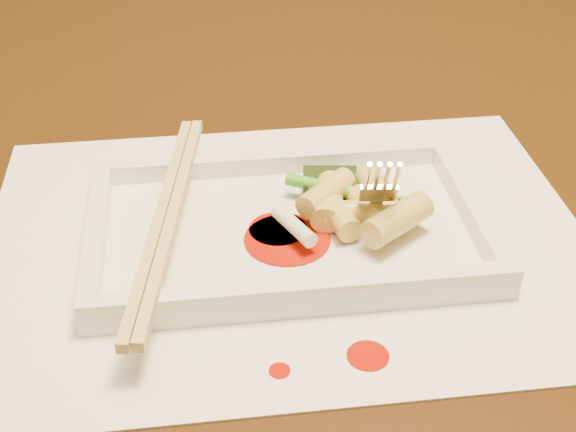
{
  "coord_description": "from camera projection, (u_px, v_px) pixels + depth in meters",
  "views": [
    {
      "loc": [
        -0.01,
        -0.59,
        1.07
      ],
      "look_at": [
        0.05,
        -0.16,
        0.77
      ],
      "focal_mm": 50.0,
      "sensor_mm": 36.0,
      "label": 1
    }
  ],
  "objects": [
    {
      "name": "table",
      "position": [
        214.0,
        228.0,
        0.72
      ],
      "size": [
        1.4,
        0.9,
        0.75
      ],
      "color": "black",
      "rests_on": "ground"
    },
    {
      "name": "placemat",
      "position": [
        288.0,
        239.0,
        0.54
      ],
      "size": [
        0.4,
        0.3,
        0.0
      ],
      "primitive_type": "cube",
      "color": "white",
      "rests_on": "table"
    },
    {
      "name": "sauce_splatter_a",
      "position": [
        368.0,
        356.0,
        0.44
      ],
      "size": [
        0.02,
        0.02,
        0.0
      ],
      "primitive_type": "cylinder",
      "color": "#B01405",
      "rests_on": "placemat"
    },
    {
      "name": "sauce_splatter_b",
      "position": [
        280.0,
        371.0,
        0.43
      ],
      "size": [
        0.01,
        0.01,
        0.0
      ],
      "primitive_type": "cylinder",
      "color": "#B01405",
      "rests_on": "placemat"
    },
    {
      "name": "plate_base",
      "position": [
        288.0,
        233.0,
        0.53
      ],
      "size": [
        0.26,
        0.16,
        0.01
      ],
      "primitive_type": "cube",
      "color": "white",
      "rests_on": "placemat"
    },
    {
      "name": "plate_rim_far",
      "position": [
        275.0,
        162.0,
        0.59
      ],
      "size": [
        0.26,
        0.01,
        0.01
      ],
      "primitive_type": "cube",
      "color": "white",
      "rests_on": "plate_base"
    },
    {
      "name": "plate_rim_near",
      "position": [
        304.0,
        292.0,
        0.47
      ],
      "size": [
        0.26,
        0.01,
        0.01
      ],
      "primitive_type": "cube",
      "color": "white",
      "rests_on": "plate_base"
    },
    {
      "name": "plate_rim_left",
      "position": [
        96.0,
        234.0,
        0.51
      ],
      "size": [
        0.01,
        0.14,
        0.01
      ],
      "primitive_type": "cube",
      "color": "white",
      "rests_on": "plate_base"
    },
    {
      "name": "plate_rim_right",
      "position": [
        471.0,
        206.0,
        0.54
      ],
      "size": [
        0.01,
        0.14,
        0.01
      ],
      "primitive_type": "cube",
      "color": "white",
      "rests_on": "plate_base"
    },
    {
      "name": "veg_piece",
      "position": [
        330.0,
        183.0,
        0.56
      ],
      "size": [
        0.04,
        0.03,
        0.01
      ],
      "primitive_type": "cube",
      "rotation": [
        0.0,
        0.0,
        -0.14
      ],
      "color": "black",
      "rests_on": "plate_base"
    },
    {
      "name": "scallion_white",
      "position": [
        294.0,
        226.0,
        0.51
      ],
      "size": [
        0.03,
        0.04,
        0.01
      ],
      "primitive_type": "cylinder",
      "rotation": [
        1.57,
        0.0,
        0.44
      ],
      "color": "#EAEACC",
      "rests_on": "plate_base"
    },
    {
      "name": "scallion_green",
      "position": [
        346.0,
        191.0,
        0.54
      ],
      "size": [
        0.08,
        0.05,
        0.01
      ],
      "primitive_type": "cylinder",
      "rotation": [
        1.57,
        0.0,
        1.07
      ],
      "color": "#319718",
      "rests_on": "plate_base"
    },
    {
      "name": "chopstick_a",
      "position": [
        161.0,
        216.0,
        0.51
      ],
      "size": [
        0.05,
        0.24,
        0.01
      ],
      "primitive_type": "cube",
      "rotation": [
        0.0,
        0.0,
        -0.16
      ],
      "color": "#CEB967",
      "rests_on": "plate_rim_near"
    },
    {
      "name": "chopstick_b",
      "position": [
        173.0,
        215.0,
        0.51
      ],
      "size": [
        0.05,
        0.24,
        0.01
      ],
      "primitive_type": "cube",
      "rotation": [
        0.0,
        0.0,
        -0.16
      ],
      "color": "#CEB967",
      "rests_on": "plate_rim_near"
    },
    {
      "name": "fork",
      "position": [
        393.0,
        110.0,
        0.51
      ],
      "size": [
        0.09,
        0.1,
        0.14
      ],
      "primitive_type": null,
      "color": "silver",
      "rests_on": "plate_base"
    },
    {
      "name": "sauce_blob_0",
      "position": [
        287.0,
        239.0,
        0.52
      ],
      "size": [
        0.06,
        0.06,
        0.0
      ],
      "primitive_type": "cylinder",
      "color": "#B01405",
      "rests_on": "plate_base"
    },
    {
      "name": "sauce_blob_1",
      "position": [
        278.0,
        229.0,
        0.53
      ],
      "size": [
        0.04,
        0.04,
        0.0
      ],
      "primitive_type": "cylinder",
      "color": "#B01405",
      "rests_on": "plate_base"
    },
    {
      "name": "rice_cake_0",
      "position": [
        373.0,
        212.0,
        0.53
      ],
      "size": [
        0.03,
        0.05,
        0.02
      ],
      "primitive_type": "cylinder",
      "rotation": [
        1.57,
        0.0,
        0.24
      ],
      "color": "#E3D56A",
      "rests_on": "plate_base"
    },
    {
      "name": "rice_cake_1",
      "position": [
        379.0,
        192.0,
        0.55
      ],
      "size": [
        0.03,
        0.05,
        0.02
      ],
      "primitive_type": "cylinder",
      "rotation": [
        1.57,
        0.0,
        0.16
      ],
      "color": "#E3D56A",
      "rests_on": "plate_base"
    },
    {
      "name": "rice_cake_2",
      "position": [
        398.0,
        220.0,
        0.51
      ],
      "size": [
        0.05,
        0.05,
        0.02
      ],
      "primitive_type": "cylinder",
      "rotation": [
        1.57,
        0.0,
        2.19
      ],
      "color": "#E3D56A",
      "rests_on": "plate_base"
    },
    {
      "name": "rice_cake_3",
      "position": [
        359.0,
        212.0,
        0.53
      ],
      "size": [
        0.05,
        0.02,
        0.02
      ],
      "primitive_type": "cylinder",
      "rotation": [
        1.57,
        0.0,
        1.57
      ],
      "color": "#E3D56A",
      "rests_on": "plate_base"
    },
    {
      "name": "rice_cake_4",
      "position": [
        338.0,
        214.0,
        0.53
      ],
      "size": [
        0.03,
        0.05,
        0.02
      ],
      "primitive_type": "cylinder",
      "rotation": [
        1.57,
        0.0,
        0.22
      ],
      "color": "#E3D56A",
      "rests_on": "plate_base"
    },
    {
      "name": "rice_cake_5",
      "position": [
        326.0,
        193.0,
        0.54
      ],
      "size": [
        0.04,
        0.04,
        0.02
      ],
      "primitive_type": "cylinder",
      "rotation": [
        1.57,
        0.0,
        2.35
      ],
      "color": "#E3D56A",
      "rests_on": "plate_base"
    },
    {
      "name": "rice_cake_6",
      "position": [
        328.0,
        201.0,
        0.54
      ],
      "size": [
        0.03,
        0.05,
        0.02
      ],
      "primitive_type": "cylinder",
      "rotation": [
        1.57,
        0.0,
        2.89
      ],
      "color": "#E3D56A",
      "rests_on": "plate_base"
    }
  ]
}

